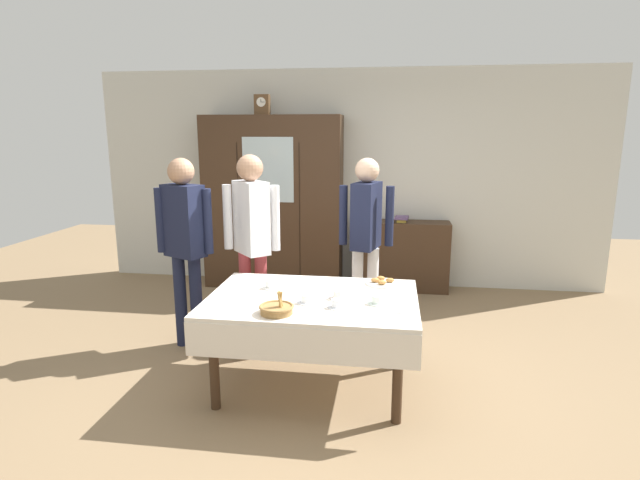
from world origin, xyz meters
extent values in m
plane|color=#846B4C|center=(0.00, 0.00, 0.00)|extent=(12.00, 12.00, 0.00)
cube|color=silver|center=(0.00, 2.65, 1.35)|extent=(6.40, 0.10, 2.70)
cylinder|color=#3D2819|center=(-0.64, -0.61, 0.35)|extent=(0.07, 0.07, 0.70)
cylinder|color=#3D2819|center=(0.64, -0.61, 0.35)|extent=(0.07, 0.07, 0.70)
cylinder|color=#3D2819|center=(-0.64, 0.21, 0.35)|extent=(0.07, 0.07, 0.70)
cylinder|color=#3D2819|center=(0.64, 0.21, 0.35)|extent=(0.07, 0.07, 0.70)
cube|color=silver|center=(0.00, -0.20, 0.72)|extent=(1.56, 1.10, 0.03)
cube|color=silver|center=(0.00, -0.75, 0.58)|extent=(1.56, 0.01, 0.24)
cube|color=#3D2819|center=(-0.90, 2.35, 1.07)|extent=(1.71, 0.45, 2.14)
cube|color=silver|center=(-0.90, 2.13, 1.50)|extent=(0.62, 0.01, 0.77)
cube|color=black|center=(-1.28, 2.13, 0.96)|extent=(0.01, 0.01, 1.71)
cube|color=black|center=(-0.52, 2.13, 0.96)|extent=(0.01, 0.01, 1.71)
cube|color=brown|center=(-1.01, 2.35, 2.26)|extent=(0.18, 0.10, 0.24)
cylinder|color=white|center=(-1.01, 2.30, 2.29)|extent=(0.11, 0.01, 0.11)
cube|color=black|center=(-1.01, 2.30, 2.30)|extent=(0.00, 0.00, 0.04)
cube|color=black|center=(-0.99, 2.30, 2.29)|extent=(0.05, 0.00, 0.00)
cube|color=#3D2819|center=(0.70, 2.41, 0.43)|extent=(1.18, 0.35, 0.86)
cube|color=#B29333|center=(0.70, 2.41, 0.88)|extent=(0.12, 0.18, 0.03)
cube|color=#664C7A|center=(0.70, 2.41, 0.91)|extent=(0.18, 0.21, 0.03)
cylinder|color=white|center=(-0.02, -0.34, 0.74)|extent=(0.13, 0.13, 0.01)
cylinder|color=white|center=(-0.02, -0.34, 0.77)|extent=(0.08, 0.08, 0.05)
torus|color=white|center=(0.01, -0.34, 0.77)|extent=(0.04, 0.01, 0.04)
cylinder|color=#47230F|center=(-0.02, -0.34, 0.79)|extent=(0.06, 0.06, 0.01)
cylinder|color=white|center=(-0.36, -0.04, 0.74)|extent=(0.13, 0.13, 0.01)
cylinder|color=white|center=(-0.36, -0.04, 0.77)|extent=(0.08, 0.08, 0.05)
torus|color=white|center=(-0.33, -0.04, 0.77)|extent=(0.04, 0.01, 0.04)
cylinder|color=#47230F|center=(-0.36, -0.04, 0.79)|extent=(0.06, 0.06, 0.01)
cylinder|color=silver|center=(0.48, -0.29, 0.74)|extent=(0.13, 0.13, 0.01)
cylinder|color=silver|center=(0.48, -0.29, 0.77)|extent=(0.08, 0.08, 0.05)
torus|color=silver|center=(0.52, -0.29, 0.77)|extent=(0.04, 0.01, 0.04)
cylinder|color=#47230F|center=(0.48, -0.29, 0.79)|extent=(0.06, 0.06, 0.01)
cylinder|color=white|center=(0.19, -0.22, 0.74)|extent=(0.13, 0.13, 0.01)
cylinder|color=white|center=(0.19, -0.22, 0.77)|extent=(0.08, 0.08, 0.05)
torus|color=white|center=(0.23, -0.22, 0.77)|extent=(0.04, 0.01, 0.04)
cylinder|color=#47230F|center=(0.19, -0.22, 0.79)|extent=(0.06, 0.06, 0.01)
cylinder|color=white|center=(0.21, -0.41, 0.74)|extent=(0.13, 0.13, 0.01)
cylinder|color=white|center=(0.21, -0.41, 0.77)|extent=(0.08, 0.08, 0.05)
torus|color=white|center=(0.24, -0.41, 0.77)|extent=(0.04, 0.01, 0.04)
cylinder|color=#47230F|center=(0.21, -0.41, 0.79)|extent=(0.06, 0.06, 0.01)
cylinder|color=#9E7542|center=(-0.19, -0.59, 0.76)|extent=(0.22, 0.22, 0.05)
torus|color=#9E7542|center=(-0.19, -0.59, 0.78)|extent=(0.24, 0.24, 0.02)
cylinder|color=tan|center=(-0.16, -0.60, 0.83)|extent=(0.04, 0.02, 0.12)
cylinder|color=tan|center=(-0.16, -0.59, 0.83)|extent=(0.03, 0.03, 0.12)
cylinder|color=tan|center=(-0.16, -0.57, 0.83)|extent=(0.03, 0.03, 0.12)
cylinder|color=white|center=(0.51, 0.20, 0.74)|extent=(0.28, 0.28, 0.01)
ellipsoid|color=#BC7F3D|center=(0.57, 0.22, 0.76)|extent=(0.07, 0.05, 0.04)
ellipsoid|color=#BC7F3D|center=(0.50, 0.26, 0.76)|extent=(0.07, 0.05, 0.04)
ellipsoid|color=#BC7F3D|center=(0.45, 0.20, 0.76)|extent=(0.07, 0.05, 0.04)
ellipsoid|color=#BC7F3D|center=(0.51, 0.14, 0.76)|extent=(0.07, 0.05, 0.04)
cube|color=silver|center=(0.41, -0.07, 0.74)|extent=(0.10, 0.01, 0.00)
ellipsoid|color=silver|center=(0.46, -0.07, 0.74)|extent=(0.03, 0.02, 0.01)
cube|color=silver|center=(0.30, 0.08, 0.74)|extent=(0.10, 0.01, 0.00)
ellipsoid|color=silver|center=(0.35, 0.08, 0.74)|extent=(0.03, 0.02, 0.01)
cube|color=silver|center=(0.60, -0.47, 0.74)|extent=(0.10, 0.01, 0.00)
ellipsoid|color=silver|center=(0.66, -0.47, 0.74)|extent=(0.03, 0.02, 0.01)
cylinder|color=silver|center=(0.26, 0.99, 0.42)|extent=(0.11, 0.11, 0.84)
cylinder|color=silver|center=(0.41, 0.99, 0.42)|extent=(0.11, 0.11, 0.84)
cube|color=#191E38|center=(0.33, 0.99, 1.16)|extent=(0.29, 0.40, 0.63)
sphere|color=#DBB293|center=(0.33, 0.99, 1.59)|extent=(0.23, 0.23, 0.23)
cylinder|color=#191E38|center=(0.11, 0.99, 1.16)|extent=(0.08, 0.08, 0.57)
cylinder|color=#191E38|center=(0.55, 0.99, 1.16)|extent=(0.08, 0.08, 0.57)
cylinder|color=#933338|center=(-0.75, 0.56, 0.43)|extent=(0.11, 0.11, 0.87)
cylinder|color=#933338|center=(-0.60, 0.56, 0.43)|extent=(0.11, 0.11, 0.87)
cube|color=silver|center=(-0.67, 0.56, 1.19)|extent=(0.39, 0.40, 0.65)
sphere|color=tan|center=(-0.67, 0.56, 1.63)|extent=(0.23, 0.23, 0.23)
cylinder|color=silver|center=(-0.89, 0.56, 1.19)|extent=(0.08, 0.08, 0.58)
cylinder|color=silver|center=(-0.45, 0.56, 1.19)|extent=(0.08, 0.08, 0.58)
cylinder|color=#191E38|center=(-1.32, 0.41, 0.43)|extent=(0.11, 0.11, 0.85)
cylinder|color=#191E38|center=(-1.17, 0.41, 0.43)|extent=(0.11, 0.11, 0.85)
cube|color=#191E38|center=(-1.25, 0.41, 1.17)|extent=(0.41, 0.34, 0.64)
sphere|color=tan|center=(-1.25, 0.41, 1.61)|extent=(0.23, 0.23, 0.23)
cylinder|color=#191E38|center=(-1.47, 0.41, 1.17)|extent=(0.08, 0.08, 0.58)
cylinder|color=#191E38|center=(-1.03, 0.41, 1.17)|extent=(0.08, 0.08, 0.58)
camera|label=1|loc=(0.56, -3.75, 1.95)|focal=28.26mm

